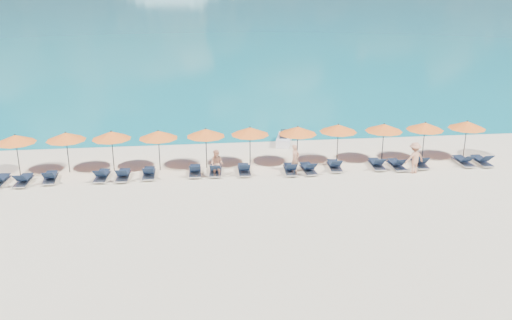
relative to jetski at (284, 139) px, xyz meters
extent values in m
plane|color=beige|center=(-2.51, -9.38, -0.32)|extent=(1400.00, 1400.00, 0.00)
ellipsoid|color=black|center=(-152.51, 550.62, -35.32)|extent=(162.00, 126.00, 85.50)
cube|color=white|center=(0.01, 0.02, -0.05)|extent=(1.33, 2.31, 0.50)
cube|color=black|center=(-0.04, -0.15, 0.32)|extent=(0.67, 0.99, 0.32)
cylinder|color=black|center=(0.14, 0.55, 0.45)|extent=(0.50, 0.18, 0.05)
imported|color=tan|center=(-0.24, -5.12, 0.45)|extent=(0.66, 0.65, 1.53)
imported|color=tan|center=(-4.46, -5.46, 0.43)|extent=(0.84, 0.73, 1.50)
imported|color=tan|center=(6.07, -6.00, 0.53)|extent=(1.19, 0.76, 1.71)
cylinder|color=black|center=(-14.86, -3.91, 0.78)|extent=(0.05, 0.05, 2.20)
cone|color=orange|center=(-14.86, -3.91, 1.70)|extent=(2.10, 2.10, 0.42)
sphere|color=black|center=(-14.86, -3.91, 1.92)|extent=(0.08, 0.08, 0.08)
cylinder|color=black|center=(-12.34, -3.75, 0.78)|extent=(0.05, 0.05, 2.20)
cone|color=orange|center=(-12.34, -3.75, 1.70)|extent=(2.10, 2.10, 0.42)
sphere|color=black|center=(-12.34, -3.75, 1.92)|extent=(0.08, 0.08, 0.08)
cylinder|color=black|center=(-9.97, -3.79, 0.78)|extent=(0.05, 0.05, 2.20)
cone|color=orange|center=(-9.97, -3.79, 1.70)|extent=(2.10, 2.10, 0.42)
sphere|color=black|center=(-9.97, -3.79, 1.92)|extent=(0.08, 0.08, 0.08)
cylinder|color=black|center=(-7.49, -3.95, 0.78)|extent=(0.05, 0.05, 2.20)
cone|color=orange|center=(-7.49, -3.95, 1.70)|extent=(2.10, 2.10, 0.42)
sphere|color=black|center=(-7.49, -3.95, 1.92)|extent=(0.08, 0.08, 0.08)
cylinder|color=black|center=(-4.95, -3.88, 0.78)|extent=(0.05, 0.05, 2.20)
cone|color=orange|center=(-4.95, -3.88, 1.70)|extent=(2.10, 2.10, 0.42)
sphere|color=black|center=(-4.95, -3.88, 1.92)|extent=(0.08, 0.08, 0.08)
cylinder|color=black|center=(-2.54, -3.84, 0.78)|extent=(0.05, 0.05, 2.20)
cone|color=orange|center=(-2.54, -3.84, 1.70)|extent=(2.10, 2.10, 0.42)
sphere|color=black|center=(-2.54, -3.84, 1.92)|extent=(0.08, 0.08, 0.08)
cylinder|color=black|center=(0.08, -4.02, 0.78)|extent=(0.05, 0.05, 2.20)
cone|color=orange|center=(0.08, -4.02, 1.70)|extent=(2.10, 2.10, 0.42)
sphere|color=black|center=(0.08, -4.02, 1.92)|extent=(0.08, 0.08, 0.08)
cylinder|color=black|center=(2.41, -3.84, 0.78)|extent=(0.05, 0.05, 2.20)
cone|color=orange|center=(2.41, -3.84, 1.70)|extent=(2.10, 2.10, 0.42)
sphere|color=black|center=(2.41, -3.84, 1.92)|extent=(0.08, 0.08, 0.08)
cylinder|color=black|center=(4.97, -4.01, 0.78)|extent=(0.05, 0.05, 2.20)
cone|color=orange|center=(4.97, -4.01, 1.70)|extent=(2.10, 2.10, 0.42)
sphere|color=black|center=(4.97, -4.01, 1.92)|extent=(0.08, 0.08, 0.08)
cylinder|color=black|center=(7.37, -4.00, 0.78)|extent=(0.05, 0.05, 2.20)
cone|color=orange|center=(7.37, -4.00, 1.70)|extent=(2.10, 2.10, 0.42)
sphere|color=black|center=(7.37, -4.00, 1.92)|extent=(0.08, 0.08, 0.08)
cylinder|color=black|center=(9.85, -4.01, 0.78)|extent=(0.05, 0.05, 2.20)
cone|color=orange|center=(9.85, -4.01, 1.70)|extent=(2.10, 2.10, 0.42)
sphere|color=black|center=(9.85, -4.01, 1.92)|extent=(0.08, 0.08, 0.08)
cube|color=silver|center=(-15.51, -5.20, -0.18)|extent=(0.76, 1.75, 0.06)
cube|color=#121E34|center=(-15.49, -4.95, -0.02)|extent=(0.64, 1.14, 0.04)
cube|color=silver|center=(-14.32, -5.30, -0.18)|extent=(0.70, 1.73, 0.06)
cube|color=#121E34|center=(-14.31, -5.05, -0.02)|extent=(0.60, 1.12, 0.04)
cube|color=#121E34|center=(-14.34, -5.85, 0.23)|extent=(0.57, 0.56, 0.43)
cube|color=silver|center=(-13.06, -5.04, -0.18)|extent=(0.74, 1.74, 0.06)
cube|color=#121E34|center=(-13.08, -4.79, -0.02)|extent=(0.62, 1.14, 0.04)
cube|color=#121E34|center=(-13.02, -5.59, 0.23)|extent=(0.59, 0.57, 0.43)
cube|color=silver|center=(-10.44, -5.07, -0.18)|extent=(0.77, 1.75, 0.06)
cube|color=#121E34|center=(-10.42, -4.82, -0.02)|extent=(0.64, 1.14, 0.04)
cube|color=#121E34|center=(-10.49, -5.61, 0.23)|extent=(0.60, 0.58, 0.43)
cube|color=silver|center=(-9.35, -5.13, -0.18)|extent=(0.67, 1.72, 0.06)
cube|color=#121E34|center=(-9.34, -4.88, -0.02)|extent=(0.58, 1.12, 0.04)
cube|color=#121E34|center=(-9.37, -5.68, 0.23)|extent=(0.57, 0.55, 0.43)
cube|color=silver|center=(-8.03, -4.98, -0.18)|extent=(0.63, 1.70, 0.06)
cube|color=#121E34|center=(-8.03, -4.73, -0.02)|extent=(0.55, 1.10, 0.04)
cube|color=#121E34|center=(-8.03, -5.53, 0.23)|extent=(0.55, 0.54, 0.43)
cube|color=silver|center=(-5.61, -4.90, -0.18)|extent=(0.67, 1.72, 0.06)
cube|color=#121E34|center=(-5.60, -4.65, -0.02)|extent=(0.58, 1.12, 0.04)
cube|color=#121E34|center=(-5.62, -5.45, 0.23)|extent=(0.57, 0.55, 0.43)
cube|color=silver|center=(-4.52, -4.95, -0.18)|extent=(0.77, 1.75, 0.06)
cube|color=#121E34|center=(-4.49, -4.70, -0.02)|extent=(0.64, 1.14, 0.04)
cube|color=#121E34|center=(-4.56, -5.50, 0.23)|extent=(0.59, 0.58, 0.43)
cube|color=silver|center=(-2.99, -5.02, -0.18)|extent=(0.65, 1.71, 0.06)
cube|color=#121E34|center=(-2.98, -4.77, -0.02)|extent=(0.57, 1.11, 0.04)
cube|color=#121E34|center=(-3.00, -5.57, 0.23)|extent=(0.56, 0.55, 0.43)
cube|color=silver|center=(-0.51, -5.25, -0.18)|extent=(0.71, 1.73, 0.06)
cube|color=#121E34|center=(-0.50, -5.00, -0.02)|extent=(0.61, 1.13, 0.04)
cube|color=#121E34|center=(-0.54, -5.79, 0.23)|extent=(0.58, 0.57, 0.43)
cube|color=silver|center=(0.46, -5.26, -0.18)|extent=(0.73, 1.74, 0.06)
cube|color=#121E34|center=(0.44, -5.01, -0.02)|extent=(0.62, 1.13, 0.04)
cube|color=#121E34|center=(0.50, -5.81, 0.23)|extent=(0.58, 0.57, 0.43)
cube|color=silver|center=(1.99, -4.95, -0.18)|extent=(0.71, 1.73, 0.06)
cube|color=#121E34|center=(2.00, -4.70, -0.02)|extent=(0.61, 1.13, 0.04)
cube|color=#121E34|center=(1.96, -5.50, 0.23)|extent=(0.58, 0.56, 0.43)
cube|color=silver|center=(4.37, -4.96, -0.18)|extent=(0.69, 1.72, 0.06)
cube|color=#121E34|center=(4.38, -4.71, -0.02)|extent=(0.59, 1.12, 0.04)
cube|color=#121E34|center=(4.34, -5.51, 0.23)|extent=(0.57, 0.56, 0.43)
cube|color=silver|center=(5.42, -5.18, -0.18)|extent=(0.68, 1.72, 0.06)
cube|color=#121E34|center=(5.41, -4.93, -0.02)|extent=(0.59, 1.12, 0.04)
cube|color=#121E34|center=(5.44, -5.73, 0.23)|extent=(0.57, 0.56, 0.43)
cube|color=silver|center=(6.82, -5.03, -0.18)|extent=(0.79, 1.75, 0.06)
cube|color=#121E34|center=(6.85, -4.78, -0.02)|extent=(0.66, 1.15, 0.04)
cube|color=#121E34|center=(6.76, -5.57, 0.23)|extent=(0.60, 0.59, 0.43)
cube|color=silver|center=(9.35, -5.03, -0.18)|extent=(0.70, 1.73, 0.06)
cube|color=#121E34|center=(9.34, -4.78, -0.02)|extent=(0.60, 1.12, 0.04)
cube|color=#121E34|center=(9.38, -5.58, 0.23)|extent=(0.57, 0.56, 0.43)
cube|color=silver|center=(10.39, -5.10, -0.18)|extent=(0.65, 1.71, 0.06)
cube|color=#121E34|center=(10.38, -4.85, -0.02)|extent=(0.57, 1.11, 0.04)
cube|color=#121E34|center=(10.40, -5.65, 0.23)|extent=(0.56, 0.55, 0.43)
camera|label=1|loc=(-5.70, -33.65, 10.22)|focal=40.00mm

